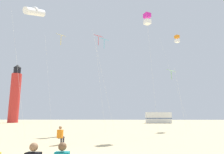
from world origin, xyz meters
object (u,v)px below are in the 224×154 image
kite_flyer_standing (61,135)px  kite_diamond_scarlet (99,40)px  kite_diamond_lime (172,73)px  kite_box_orange (177,39)px  kite_diamond_gold (60,39)px  kite_tube_white (35,12)px  kite_diamond_cyan (104,43)px  lighthouse_distant (15,95)px  kite_box_magenta (147,19)px  rv_van_white (158,118)px

kite_flyer_standing → kite_diamond_scarlet: (1.19, 9.69, 10.12)m
kite_diamond_scarlet → kite_diamond_lime: size_ratio=1.45×
kite_box_orange → kite_diamond_lime: (-2.16, -4.31, -6.30)m
kite_diamond_lime → kite_diamond_scarlet: bearing=-157.8°
kite_diamond_gold → kite_box_orange: size_ratio=0.77×
kite_flyer_standing → kite_tube_white: (-4.57, 4.72, 11.24)m
kite_tube_white → kite_diamond_scarlet: bearing=40.8°
kite_flyer_standing → kite_diamond_cyan: (1.67, 10.83, 10.12)m
kite_box_orange → kite_diamond_cyan: (-10.92, -6.94, -3.00)m
kite_flyer_standing → lighthouse_distant: bearing=-47.4°
kite_tube_white → kite_diamond_cyan: (6.25, 6.11, -1.11)m
kite_diamond_scarlet → kite_diamond_lime: 10.51m
kite_diamond_lime → kite_flyer_standing: bearing=-127.8°
kite_box_magenta → kite_diamond_cyan: (-4.86, 4.68, -0.75)m
kite_diamond_cyan → kite_diamond_lime: (8.75, 2.62, -3.30)m
kite_tube_white → kite_diamond_lime: kite_tube_white is taller
kite_box_orange → lighthouse_distant: 47.74m
kite_diamond_scarlet → kite_box_magenta: kite_box_magenta is taller
kite_diamond_gold → kite_diamond_cyan: kite_diamond_cyan is taller
kite_diamond_scarlet → kite_box_magenta: (5.35, -3.53, 0.75)m
kite_flyer_standing → rv_van_white: (13.14, 41.66, 0.78)m
kite_tube_white → rv_van_white: (17.71, 36.94, -10.46)m
kite_box_magenta → kite_tube_white: bearing=-172.6°
kite_flyer_standing → kite_box_magenta: 14.10m
kite_flyer_standing → kite_tube_white: bearing=-34.9°
kite_diamond_scarlet → kite_tube_white: kite_tube_white is taller
kite_diamond_gold → kite_diamond_scarlet: bearing=19.0°
kite_diamond_gold → kite_diamond_cyan: bearing=28.9°
kite_diamond_gold → kite_box_magenta: (9.56, -2.08, 1.13)m
kite_diamond_scarlet → kite_diamond_lime: bearing=22.2°
kite_diamond_lime → rv_van_white: bearing=84.5°
kite_box_magenta → lighthouse_distant: bearing=131.7°
kite_flyer_standing → kite_diamond_scarlet: kite_diamond_scarlet is taller
kite_diamond_gold → kite_diamond_scarlet: kite_diamond_scarlet is taller
kite_diamond_gold → lighthouse_distant: bearing=124.0°
kite_diamond_gold → kite_diamond_cyan: (4.70, 2.60, 0.38)m
kite_flyer_standing → kite_diamond_gold: (-3.03, 8.24, 9.75)m
lighthouse_distant → rv_van_white: bearing=-3.1°
kite_tube_white → kite_diamond_cyan: kite_tube_white is taller
kite_box_orange → kite_diamond_cyan: size_ratio=1.25×
kite_diamond_lime → kite_box_magenta: bearing=-118.1°
kite_diamond_cyan → lighthouse_distant: 43.78m
kite_box_orange → kite_diamond_cyan: bearing=-147.6°
kite_diamond_cyan → rv_van_white: bearing=69.6°
rv_van_white → kite_diamond_gold: bearing=-118.3°
kite_diamond_scarlet → kite_tube_white: bearing=-139.2°
kite_diamond_lime → lighthouse_distant: (-37.42, 30.35, 0.40)m
kite_flyer_standing → rv_van_white: rv_van_white is taller
kite_diamond_scarlet → rv_van_white: (11.95, 31.97, -9.34)m
kite_box_orange → kite_tube_white: (-17.16, -13.05, -1.89)m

